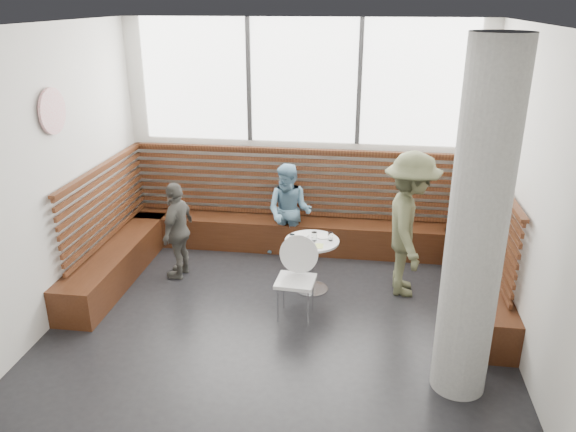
# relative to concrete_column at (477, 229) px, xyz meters

# --- Properties ---
(room) EXTENTS (5.00, 5.00, 3.20)m
(room) POSITION_rel_concrete_column_xyz_m (-1.85, 0.60, 0.00)
(room) COLOR silver
(room) RESTS_ON ground
(booth) EXTENTS (5.00, 2.50, 1.44)m
(booth) POSITION_rel_concrete_column_xyz_m (-1.85, 2.37, -1.19)
(booth) COLOR #3B1D0E
(booth) RESTS_ON ground
(concrete_column) EXTENTS (0.50, 0.50, 3.20)m
(concrete_column) POSITION_rel_concrete_column_xyz_m (0.00, 0.00, 0.00)
(concrete_column) COLOR gray
(concrete_column) RESTS_ON ground
(wall_art) EXTENTS (0.03, 0.50, 0.50)m
(wall_art) POSITION_rel_concrete_column_xyz_m (-4.31, 1.00, 0.70)
(wall_art) COLOR white
(wall_art) RESTS_ON room
(cafe_table) EXTENTS (0.66, 0.66, 0.68)m
(cafe_table) POSITION_rel_concrete_column_xyz_m (-1.56, 1.65, -1.11)
(cafe_table) COLOR silver
(cafe_table) RESTS_ON ground
(cafe_chair) EXTENTS (0.45, 0.44, 0.93)m
(cafe_chair) POSITION_rel_concrete_column_xyz_m (-1.68, 1.06, -1.05)
(cafe_chair) COLOR white
(cafe_chair) RESTS_ON ground
(adult_man) EXTENTS (0.68, 1.16, 1.79)m
(adult_man) POSITION_rel_concrete_column_xyz_m (-0.41, 1.79, -0.71)
(adult_man) COLOR #55593B
(adult_man) RESTS_ON ground
(child_back) EXTENTS (0.73, 0.61, 1.34)m
(child_back) POSITION_rel_concrete_column_xyz_m (-1.97, 2.59, -0.93)
(child_back) COLOR #6593B0
(child_back) RESTS_ON ground
(child_left) EXTENTS (0.40, 0.78, 1.28)m
(child_left) POSITION_rel_concrete_column_xyz_m (-3.31, 1.82, -0.96)
(child_left) COLOR #585650
(child_left) RESTS_ON ground
(plate_near) EXTENTS (0.19, 0.19, 0.01)m
(plate_near) POSITION_rel_concrete_column_xyz_m (-1.71, 1.80, -0.91)
(plate_near) COLOR white
(plate_near) RESTS_ON cafe_table
(plate_far) EXTENTS (0.18, 0.18, 0.01)m
(plate_far) POSITION_rel_concrete_column_xyz_m (-1.44, 1.77, -0.91)
(plate_far) COLOR white
(plate_far) RESTS_ON cafe_table
(glass_left) EXTENTS (0.07, 0.07, 0.10)m
(glass_left) POSITION_rel_concrete_column_xyz_m (-1.79, 1.55, -0.87)
(glass_left) COLOR white
(glass_left) RESTS_ON cafe_table
(glass_mid) EXTENTS (0.07, 0.07, 0.11)m
(glass_mid) POSITION_rel_concrete_column_xyz_m (-1.54, 1.64, -0.86)
(glass_mid) COLOR white
(glass_mid) RESTS_ON cafe_table
(glass_right) EXTENTS (0.06, 0.06, 0.10)m
(glass_right) POSITION_rel_concrete_column_xyz_m (-1.34, 1.68, -0.87)
(glass_right) COLOR white
(glass_right) RESTS_ON cafe_table
(menu_card) EXTENTS (0.21, 0.15, 0.00)m
(menu_card) POSITION_rel_concrete_column_xyz_m (-1.52, 1.48, -0.92)
(menu_card) COLOR #A5C64C
(menu_card) RESTS_ON cafe_table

